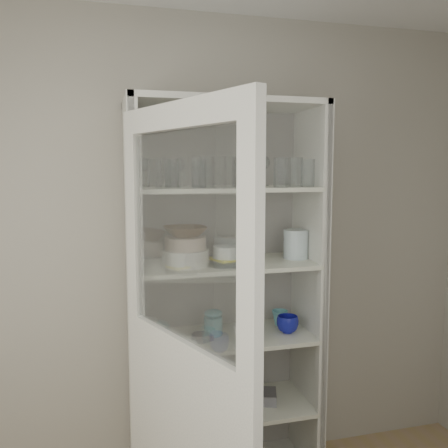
{
  "coord_description": "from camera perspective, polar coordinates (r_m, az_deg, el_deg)",
  "views": [
    {
      "loc": [
        -0.44,
        -1.11,
        1.75
      ],
      "look_at": [
        0.2,
        1.27,
        1.46
      ],
      "focal_mm": 38.0,
      "sensor_mm": 36.0,
      "label": 1
    }
  ],
  "objects": [
    {
      "name": "white_ramekin",
      "position": [
        2.49,
        0.34,
        -3.37
      ],
      "size": [
        0.18,
        0.18,
        0.06
      ],
      "primitive_type": "cylinder",
      "rotation": [
        0.0,
        0.0,
        0.26
      ],
      "color": "white",
      "rests_on": "yellow_trivet"
    },
    {
      "name": "cream_dish",
      "position": [
        2.73,
        -5.24,
        -20.9
      ],
      "size": [
        0.21,
        0.21,
        0.07
      ],
      "primitive_type": "imported",
      "rotation": [
        0.0,
        0.0,
        0.01
      ],
      "color": "beige",
      "rests_on": "shelf_bot"
    },
    {
      "name": "goblet_1",
      "position": [
        2.51,
        -5.49,
        6.36
      ],
      "size": [
        0.07,
        0.07,
        0.16
      ],
      "primitive_type": null,
      "color": "silver",
      "rests_on": "shelf_glass"
    },
    {
      "name": "plate_stack_front",
      "position": [
        2.44,
        -4.67,
        -4.02
      ],
      "size": [
        0.24,
        0.24,
        0.08
      ],
      "primitive_type": "cylinder",
      "color": "white",
      "rests_on": "shelf_plates"
    },
    {
      "name": "mug_white",
      "position": [
        2.5,
        2.28,
        -13.1
      ],
      "size": [
        0.11,
        0.11,
        0.09
      ],
      "primitive_type": "imported",
      "rotation": [
        0.0,
        0.0,
        0.11
      ],
      "color": "white",
      "rests_on": "shelf_mugs"
    },
    {
      "name": "mug_blue",
      "position": [
        2.67,
        7.66,
        -11.86
      ],
      "size": [
        0.15,
        0.15,
        0.09
      ],
      "primitive_type": "imported",
      "rotation": [
        0.0,
        0.0,
        0.37
      ],
      "color": "navy",
      "rests_on": "shelf_mugs"
    },
    {
      "name": "tin_box",
      "position": [
        2.82,
        4.2,
        -19.96
      ],
      "size": [
        0.23,
        0.19,
        0.06
      ],
      "primitive_type": "cube",
      "rotation": [
        0.0,
        0.0,
        -0.33
      ],
      "color": "gray",
      "rests_on": "shelf_bot"
    },
    {
      "name": "tumbler_6",
      "position": [
        2.49,
        10.04,
        6.05
      ],
      "size": [
        0.09,
        0.09,
        0.14
      ],
      "primitive_type": "cylinder",
      "rotation": [
        0.0,
        0.0,
        -0.28
      ],
      "color": "silver",
      "rests_on": "shelf_glass"
    },
    {
      "name": "tumbler_0",
      "position": [
        2.29,
        -6.15,
        6.05
      ],
      "size": [
        0.09,
        0.09,
        0.14
      ],
      "primitive_type": "cylinder",
      "rotation": [
        0.0,
        0.0,
        -0.35
      ],
      "color": "silver",
      "rests_on": "shelf_glass"
    },
    {
      "name": "glass_platter",
      "position": [
        2.5,
        0.34,
        -4.52
      ],
      "size": [
        0.34,
        0.34,
        0.02
      ],
      "primitive_type": "cylinder",
      "rotation": [
        0.0,
        0.0,
        0.12
      ],
      "color": "silver",
      "rests_on": "shelf_plates"
    },
    {
      "name": "plate_stack_back",
      "position": [
        2.56,
        -4.49,
        -3.81
      ],
      "size": [
        0.2,
        0.2,
        0.06
      ],
      "primitive_type": "cylinder",
      "color": "white",
      "rests_on": "shelf_plates"
    },
    {
      "name": "tumbler_7",
      "position": [
        2.43,
        -6.45,
        5.89
      ],
      "size": [
        0.07,
        0.07,
        0.12
      ],
      "primitive_type": "cylinder",
      "rotation": [
        0.0,
        0.0,
        -0.18
      ],
      "color": "silver",
      "rests_on": "shelf_glass"
    },
    {
      "name": "tumbler_3",
      "position": [
        2.31,
        -2.13,
        6.26
      ],
      "size": [
        0.1,
        0.1,
        0.15
      ],
      "primitive_type": "cylinder",
      "rotation": [
        0.0,
        0.0,
        -0.43
      ],
      "color": "silver",
      "rests_on": "shelf_glass"
    },
    {
      "name": "goblet_2",
      "position": [
        2.62,
        2.76,
        6.31
      ],
      "size": [
        0.07,
        0.07,
        0.15
      ],
      "primitive_type": null,
      "color": "silver",
      "rests_on": "shelf_glass"
    },
    {
      "name": "tumbler_4",
      "position": [
        2.4,
        6.86,
        6.17
      ],
      "size": [
        0.09,
        0.09,
        0.15
      ],
      "primitive_type": "cylinder",
      "rotation": [
        0.0,
        0.0,
        -0.23
      ],
      "color": "silver",
      "rests_on": "shelf_glass"
    },
    {
      "name": "tumbler_5",
      "position": [
        2.48,
        8.61,
        6.19
      ],
      "size": [
        0.09,
        0.09,
        0.15
      ],
      "primitive_type": "cylinder",
      "rotation": [
        0.0,
        0.0,
        -0.24
      ],
      "color": "silver",
      "rests_on": "shelf_glass"
    },
    {
      "name": "goblet_0",
      "position": [
        2.48,
        -9.63,
        6.31
      ],
      "size": [
        0.07,
        0.07,
        0.16
      ],
      "primitive_type": null,
      "color": "silver",
      "rests_on": "shelf_glass"
    },
    {
      "name": "tumbler_2",
      "position": [
        2.31,
        -3.06,
        6.14
      ],
      "size": [
        0.09,
        0.09,
        0.14
      ],
      "primitive_type": "cylinder",
      "rotation": [
        0.0,
        0.0,
        -0.22
      ],
      "color": "silver",
      "rests_on": "shelf_glass"
    },
    {
      "name": "grey_bowl_stack",
      "position": [
        2.64,
        8.63,
        -2.4
      ],
      "size": [
        0.13,
        0.13,
        0.16
      ],
      "primitive_type": "cylinder",
      "color": "silver",
      "rests_on": "shelf_plates"
    },
    {
      "name": "wall_back",
      "position": [
        2.69,
        -5.38,
        -3.08
      ],
      "size": [
        3.6,
        0.02,
        2.6
      ],
      "primitive_type": "cube",
      "color": "#A9A293",
      "rests_on": "ground"
    },
    {
      "name": "terracotta_bowl",
      "position": [
        2.41,
        -4.7,
        -0.9
      ],
      "size": [
        0.24,
        0.24,
        0.05
      ],
      "primitive_type": "imported",
      "rotation": [
        0.0,
        0.0,
        0.1
      ],
      "color": "#492F17",
      "rests_on": "cream_bowl"
    },
    {
      "name": "yellow_trivet",
      "position": [
        2.49,
        0.34,
        -4.21
      ],
      "size": [
        0.19,
        0.19,
        0.01
      ],
      "primitive_type": "cube",
      "rotation": [
        0.0,
        0.0,
        0.34
      ],
      "color": "yellow",
      "rests_on": "glass_platter"
    },
    {
      "name": "cream_bowl",
      "position": [
        2.42,
        -4.68,
        -2.29
      ],
      "size": [
        0.22,
        0.22,
        0.07
      ],
      "primitive_type": "cylinder",
      "rotation": [
        0.0,
        0.0,
        0.07
      ],
      "color": "beige",
      "rests_on": "plate_stack_front"
    },
    {
      "name": "mug_teal",
      "position": [
        2.79,
        6.74,
        -11.13
      ],
      "size": [
        0.1,
        0.1,
        0.09
      ],
      "primitive_type": "imported",
      "rotation": [
        0.0,
        0.0,
        0.12
      ],
      "color": "teal",
      "rests_on": "shelf_mugs"
    },
    {
      "name": "tumbler_9",
      "position": [
        2.41,
        -6.21,
        6.08
      ],
      "size": [
        0.09,
        0.09,
        0.14
      ],
      "primitive_type": "cylinder",
      "rotation": [
        0.0,
        0.0,
        0.42
      ],
      "color": "silver",
      "rests_on": "shelf_glass"
    },
    {
      "name": "cupboard_door",
      "position": [
        1.98,
        -4.89,
        -19.83
      ],
      "size": [
        0.36,
        0.85,
        2.0
      ],
      "rotation": [
        0.0,
        0.0,
        -1.2
      ],
      "color": "beige",
      "rests_on": "floor"
    },
    {
      "name": "goblet_3",
      "position": [
        2.61,
        4.66,
        6.6
      ],
      "size": [
        0.08,
        0.08,
        0.18
      ],
      "primitive_type": null,
      "color": "silver",
      "rests_on": "shelf_glass"
    },
    {
      "name": "teal_jar",
      "position": [
        2.61,
        -1.3,
        -11.93
      ],
      "size": [
        0.1,
        0.1,
        0.12
      ],
      "color": "teal",
      "rests_on": "shelf_mugs"
    },
    {
      "name": "white_canister",
      "position": [
        2.56,
        -9.13,
        -12.47
      ],
      "size": [
        0.12,
        0.12,
        0.12
      ],
      "primitive_type": "cylinder",
      "rotation": [
        0.0,
        0.0,
        -0.22
      ],
      "color": "white",
      "rests_on": "shelf_mugs"
    },
    {
      "name": "pantry_cabinet",
      "position": [
        2.66,
        -0.35,
        -11.15
      ],
      "size": [
        1.0,
        0.45,
        2.1
      ],
      "color": "beige",
      "rests_on": "floor"
    },
    {
      "name": "tumbler_8",
      "position": [
        2.42,
        -8.35,
        6.11
      ],
      "size": [
        0.08,
        0.08,
        0.14
      ],
      "primitive_type": "cylinder",
      "rotation": [
        0.0,
        0.0,
        -0.17
      ],
      "color": "silver",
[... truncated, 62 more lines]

